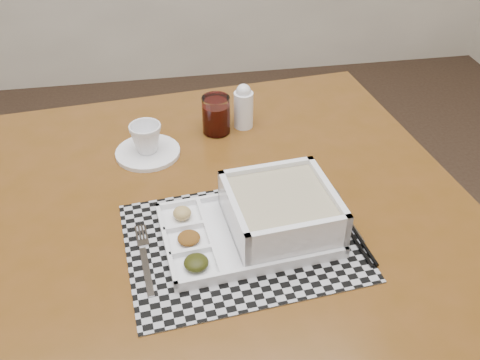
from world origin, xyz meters
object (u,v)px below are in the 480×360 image
dining_table (227,230)px  cup (146,138)px  serving_tray (272,217)px  creamer_bottle (243,107)px  juice_glass (216,116)px

dining_table → cup: (-0.15, 0.20, 0.12)m
serving_tray → creamer_bottle: 0.40m
juice_glass → creamer_bottle: (0.07, 0.02, 0.01)m
juice_glass → creamer_bottle: size_ratio=0.82×
serving_tray → juice_glass: bearing=98.2°
cup → creamer_bottle: bearing=43.7°
creamer_bottle → juice_glass: bearing=-167.5°
dining_table → creamer_bottle: size_ratio=9.51×
dining_table → juice_glass: 0.30m
serving_tray → creamer_bottle: bearing=87.8°
dining_table → serving_tray: 0.17m
cup → creamer_bottle: creamer_bottle is taller
serving_tray → juice_glass: (-0.06, 0.38, 0.01)m
juice_glass → dining_table: bearing=-93.5°
juice_glass → creamer_bottle: creamer_bottle is taller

